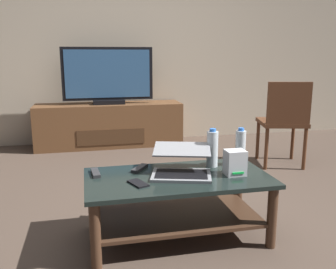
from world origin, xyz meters
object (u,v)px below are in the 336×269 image
Objects in this scene: laptop at (182,164)px; soundbar_remote at (96,173)px; media_cabinet at (110,125)px; tv_remote at (140,168)px; television at (108,77)px; water_bottle_near at (240,148)px; coffee_table at (178,195)px; cell_phone at (138,183)px; water_bottle_far at (212,149)px; router_box at (235,163)px; dining_chair at (284,119)px.

soundbar_remote is (-0.52, 0.11, -0.05)m from laptop.
media_cabinet reaches higher than tv_remote.
television is 2.48m from water_bottle_near.
water_bottle_near is (0.71, -2.37, 0.26)m from media_cabinet.
cell_phone reaches higher than coffee_table.
television reaches higher than media_cabinet.
water_bottle_near is 1.59× the size of tv_remote.
tv_remote is (0.04, -2.30, -0.45)m from television.
laptop is (0.28, -2.44, -0.40)m from television.
coffee_table is 4.40× the size of water_bottle_far.
tv_remote and soundbar_remote have the same top height.
water_bottle_far is 1.59× the size of tv_remote.
television is 7.82× the size of cell_phone.
water_bottle_far is at bearing -4.32° from soundbar_remote.
coffee_table is 2.42× the size of laptop.
laptop is 2.89× the size of tv_remote.
water_bottle_far is (0.52, -2.35, 0.26)m from media_cabinet.
coffee_table is at bearing -84.36° from media_cabinet.
soundbar_remote is (-0.28, -0.03, 0.00)m from tv_remote.
router_box is at bearing -76.90° from media_cabinet.
router_box is 0.22m from water_bottle_far.
water_bottle_far is at bearing 111.06° from router_box.
router_box is at bearing -15.55° from laptop.
laptop reaches higher than tv_remote.
cell_phone is (-0.60, -0.03, -0.07)m from router_box.
water_bottle_near is (0.46, 0.13, 0.25)m from coffee_table.
router_box is at bearing -68.94° from water_bottle_far.
laptop reaches higher than soundbar_remote.
water_bottle_near is at bearing -5.63° from cell_phone.
television is 7.03× the size of router_box.
coffee_table is 1.02× the size of television.
tv_remote is at bearing 176.08° from water_bottle_near.
dining_chair is at bearing 49.89° from router_box.
cell_phone is 0.33m from soundbar_remote.
television is (-0.25, 2.48, 0.59)m from coffee_table.
television is 1.25× the size of dining_chair.
soundbar_remote is at bearing -95.87° from media_cabinet.
laptop is 0.28m from tv_remote.
laptop is 1.82× the size of water_bottle_near.
soundbar_remote is (-0.24, -2.36, 0.15)m from media_cabinet.
water_bottle_far is (0.24, 0.11, 0.06)m from laptop.
water_bottle_near is 1.59× the size of soundbar_remote.
media_cabinet is 11.52× the size of router_box.
water_bottle_near is at bearing -73.23° from television.
cell_phone is (-0.53, -0.23, -0.12)m from water_bottle_far.
media_cabinet is at bearing 67.36° from cell_phone.
soundbar_remote is at bearing 168.35° from laptop.
television is 2.60m from cell_phone.
water_bottle_far reaches higher than tv_remote.
router_box is 0.61× the size of water_bottle_near.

